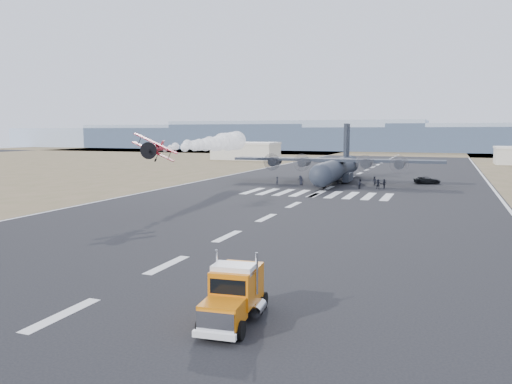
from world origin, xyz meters
The scene contains 21 objects.
ground centered at (0.00, 0.00, 0.00)m, with size 500.00×500.00×0.00m, color black.
scrub_far centered at (0.00, 230.00, 0.00)m, with size 500.00×80.00×0.00m, color brown.
runway_markings centered at (0.00, 60.00, 0.01)m, with size 60.00×260.00×0.01m, color silver, non-canonical shape.
ridge_seg_a centered at (-195.00, 260.00, 6.50)m, with size 150.00×50.00×13.00m, color #8796AB.
ridge_seg_b centered at (-130.00, 260.00, 7.50)m, with size 150.00×50.00×15.00m, color #8796AB.
ridge_seg_c centered at (-65.00, 260.00, 8.50)m, with size 150.00×50.00×17.00m, color #8796AB.
ridge_seg_d centered at (0.00, 260.00, 6.50)m, with size 150.00×50.00×13.00m, color #8796AB.
hangar_left centered at (-52.00, 145.00, 3.41)m, with size 24.50×14.50×6.70m.
semi_truck centered at (10.00, -9.20, 1.66)m, with size 3.10×7.63×3.37m.
aerobatic_biplane centered at (-14.99, 22.06, 8.65)m, with size 5.72×5.62×3.87m.
smoke_trail centered at (-18.86, 52.68, 8.94)m, with size 6.80×37.89×3.89m.
transport_aircraft centered at (-0.89, 71.16, 3.27)m, with size 43.81×36.10×12.68m.
support_vehicle centered at (17.38, 74.91, 0.75)m, with size 2.48×5.38×1.49m, color black.
crew_a centered at (0.38, 66.57, 0.80)m, with size 0.58×0.48×1.59m, color black.
crew_b centered at (5.84, 60.60, 0.94)m, with size 0.91×0.56×1.88m, color black.
crew_c centered at (-7.53, 65.92, 0.84)m, with size 1.09×0.51×1.69m, color black.
crew_d centered at (10.10, 62.30, 0.94)m, with size 1.10×0.57×1.88m, color black.
crew_e centered at (-6.43, 62.93, 0.87)m, with size 0.85×0.52×1.74m, color black.
crew_f centered at (9.01, 61.77, 0.92)m, with size 1.71×0.55×1.84m, color black.
crew_g centered at (-11.15, 61.58, 0.83)m, with size 0.60×0.50×1.65m, color black.
crew_h centered at (7.51, 67.75, 0.90)m, with size 0.88×0.54×1.80m, color black.
Camera 1 is at (21.05, -34.58, 10.89)m, focal length 35.00 mm.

